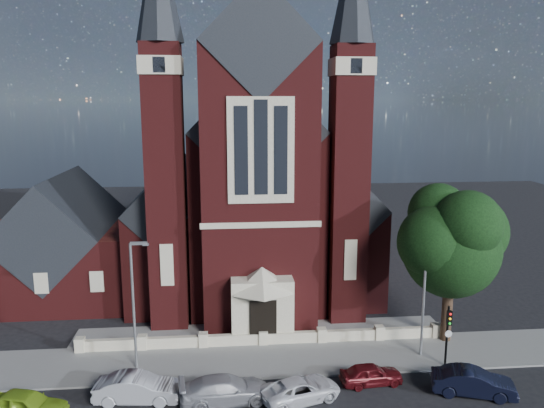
% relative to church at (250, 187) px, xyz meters
% --- Properties ---
extents(ground, '(120.00, 120.00, 0.00)m').
position_rel_church_xyz_m(ground, '(0.00, -7.94, -8.19)').
color(ground, black).
rests_on(ground, ground).
extents(pavement_strip, '(60.00, 5.00, 0.12)m').
position_rel_church_xyz_m(pavement_strip, '(0.00, -18.44, -8.19)').
color(pavement_strip, slate).
rests_on(pavement_strip, ground).
extents(forecourt_paving, '(26.00, 3.00, 0.14)m').
position_rel_church_xyz_m(forecourt_paving, '(0.00, -14.44, -8.19)').
color(forecourt_paving, slate).
rests_on(forecourt_paving, ground).
extents(forecourt_wall, '(24.00, 0.40, 0.90)m').
position_rel_church_xyz_m(forecourt_wall, '(0.00, -16.44, -8.19)').
color(forecourt_wall, '#B6AA90').
rests_on(forecourt_wall, ground).
extents(church, '(20.01, 34.90, 29.20)m').
position_rel_church_xyz_m(church, '(0.00, 0.00, 0.00)').
color(church, '#501515').
rests_on(church, ground).
extents(parish_hall, '(12.00, 12.20, 10.24)m').
position_rel_church_xyz_m(parish_hall, '(-16.00, -4.94, -4.17)').
color(parish_hall, '#501515').
rests_on(parish_hall, ground).
extents(street_tree, '(6.40, 6.60, 10.70)m').
position_rel_church_xyz_m(street_tree, '(12.60, -17.23, -1.23)').
color(street_tree, black).
rests_on(street_tree, ground).
extents(street_lamp_left, '(1.16, 0.22, 8.09)m').
position_rel_church_xyz_m(street_lamp_left, '(-7.91, -18.94, -3.59)').
color(street_lamp_left, gray).
rests_on(street_lamp_left, ground).
extents(street_lamp_right, '(1.16, 0.22, 8.09)m').
position_rel_church_xyz_m(street_lamp_right, '(10.09, -18.94, -3.59)').
color(street_lamp_right, gray).
rests_on(street_lamp_right, ground).
extents(traffic_signal, '(0.28, 0.42, 4.00)m').
position_rel_church_xyz_m(traffic_signal, '(11.00, -20.52, -5.60)').
color(traffic_signal, black).
rests_on(traffic_signal, ground).
extents(car_lime_van, '(4.57, 2.67, 1.46)m').
position_rel_church_xyz_m(car_lime_van, '(-12.90, -23.58, -7.46)').
color(car_lime_van, '#88B624').
rests_on(car_lime_van, ground).
extents(car_silver_a, '(4.77, 1.96, 1.54)m').
position_rel_church_xyz_m(car_silver_a, '(-7.37, -22.54, -7.42)').
color(car_silver_a, '#AAACB1').
rests_on(car_silver_a, ground).
extents(car_silver_b, '(5.24, 2.64, 1.46)m').
position_rel_church_xyz_m(car_silver_b, '(-2.56, -23.05, -7.46)').
color(car_silver_b, '#9D9EA4').
rests_on(car_silver_b, ground).
extents(car_white_suv, '(4.94, 3.42, 1.25)m').
position_rel_church_xyz_m(car_white_suv, '(1.55, -23.26, -7.56)').
color(car_white_suv, white).
rests_on(car_white_suv, ground).
extents(car_dark_red, '(3.75, 1.78, 1.24)m').
position_rel_church_xyz_m(car_dark_red, '(5.87, -21.97, -7.57)').
color(car_dark_red, '#520E12').
rests_on(car_dark_red, ground).
extents(car_navy, '(4.79, 2.85, 1.49)m').
position_rel_church_xyz_m(car_navy, '(11.26, -23.60, -7.44)').
color(car_navy, black).
rests_on(car_navy, ground).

